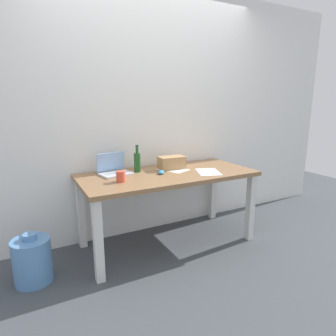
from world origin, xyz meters
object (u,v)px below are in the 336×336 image
object	(u,v)px
laptop_left	(114,170)
computer_mouse	(161,172)
desk	(168,182)
water_cooler_jug	(32,260)
coffee_mug	(121,177)
beer_bottle	(137,162)
cardboard_box	(172,163)

from	to	relation	value
laptop_left	computer_mouse	world-z (taller)	laptop_left
desk	computer_mouse	xyz separation A→B (m)	(-0.07, 0.00, 0.11)
water_cooler_jug	coffee_mug	bearing A→B (deg)	-0.86
desk	beer_bottle	bearing A→B (deg)	143.15
desk	laptop_left	size ratio (longest dim) A/B	5.29
laptop_left	water_cooler_jug	bearing A→B (deg)	-161.13
coffee_mug	water_cooler_jug	size ratio (longest dim) A/B	0.23
desk	coffee_mug	world-z (taller)	coffee_mug
cardboard_box	water_cooler_jug	distance (m)	1.54
laptop_left	computer_mouse	distance (m)	0.45
beer_bottle	coffee_mug	world-z (taller)	beer_bottle
desk	coffee_mug	xyz separation A→B (m)	(-0.51, -0.09, 0.14)
beer_bottle	cardboard_box	world-z (taller)	beer_bottle
computer_mouse	water_cooler_jug	world-z (taller)	computer_mouse
beer_bottle	water_cooler_jug	size ratio (longest dim) A/B	0.65
desk	water_cooler_jug	size ratio (longest dim) A/B	4.11
coffee_mug	water_cooler_jug	world-z (taller)	coffee_mug
laptop_left	coffee_mug	world-z (taller)	laptop_left
desk	laptop_left	world-z (taller)	laptop_left
beer_bottle	water_cooler_jug	bearing A→B (deg)	-165.72
laptop_left	coffee_mug	xyz separation A→B (m)	(-0.03, -0.28, 0.00)
desk	cardboard_box	size ratio (longest dim) A/B	6.46
coffee_mug	computer_mouse	bearing A→B (deg)	11.68
desk	water_cooler_jug	bearing A→B (deg)	-176.57
desk	coffee_mug	bearing A→B (deg)	-170.29
computer_mouse	cardboard_box	bearing A→B (deg)	66.65
desk	laptop_left	bearing A→B (deg)	157.99
desk	cardboard_box	distance (m)	0.24
desk	computer_mouse	bearing A→B (deg)	177.85
desk	beer_bottle	distance (m)	0.37
laptop_left	beer_bottle	bearing A→B (deg)	-2.31
beer_bottle	coffee_mug	bearing A→B (deg)	-134.23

